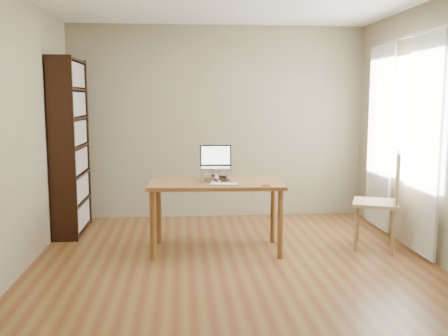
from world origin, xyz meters
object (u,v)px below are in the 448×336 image
(desk, at_px, (216,191))
(keyboard, at_px, (224,184))
(cat, at_px, (213,174))
(chair, at_px, (383,196))
(laptop, at_px, (216,162))
(bookshelf, at_px, (70,147))

(desk, relative_size, keyboard, 4.77)
(keyboard, distance_m, cat, 0.35)
(keyboard, bearing_deg, chair, 14.73)
(desk, height_order, chair, chair)
(laptop, height_order, chair, laptop)
(laptop, distance_m, chair, 1.85)
(bookshelf, distance_m, desk, 1.97)
(desk, distance_m, chair, 1.81)
(laptop, xyz_separation_m, chair, (1.81, -0.20, -0.37))
(keyboard, xyz_separation_m, chair, (1.75, 0.16, -0.18))
(desk, height_order, laptop, laptop)
(laptop, distance_m, keyboard, 0.41)
(chair, bearing_deg, cat, -162.70)
(desk, relative_size, laptop, 4.10)
(desk, bearing_deg, laptop, 93.22)
(bookshelf, distance_m, laptop, 1.87)
(bookshelf, xyz_separation_m, keyboard, (1.76, -1.14, -0.29))
(cat, height_order, chair, chair)
(bookshelf, relative_size, desk, 1.45)
(bookshelf, xyz_separation_m, desk, (1.70, -0.92, -0.40))
(bookshelf, distance_m, keyboard, 2.11)
(laptop, bearing_deg, chair, -3.12)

